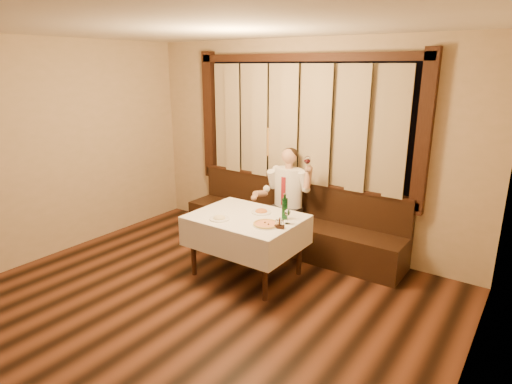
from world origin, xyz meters
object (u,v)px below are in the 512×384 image
Objects in this scene: pizza at (266,224)px; pasta_cream at (219,217)px; cruet_caddy at (280,225)px; seated_man at (286,192)px; banquette at (290,226)px; dining_table at (246,224)px; pasta_red at (261,210)px; green_bottle at (285,208)px.

pasta_cream reaches higher than pizza.
seated_man is (-0.55, 1.05, 0.02)m from cruet_caddy.
cruet_caddy is 0.08× the size of seated_man.
seated_man is (0.16, 1.20, 0.03)m from pasta_cream.
seated_man is (-0.02, -0.09, 0.51)m from banquette.
dining_table is 0.95m from seated_man.
banquette reaches higher than dining_table.
pasta_red is 0.36m from green_bottle.
pasta_red is at bearing -84.50° from banquette.
banquette is 1.08m from dining_table.
pizza is 0.57m from pasta_cream.
pasta_red is 0.54m from pasta_cream.
dining_table is 0.51m from green_bottle.
pasta_red is at bearing -82.05° from seated_man.
banquette is 13.39× the size of pasta_red.
pasta_cream is 0.17× the size of seated_man.
pizza is 0.17m from cruet_caddy.
pasta_cream is at bearing -124.16° from dining_table.
green_bottle is 2.59× the size of cruet_caddy.
cruet_caddy is (0.11, -0.28, -0.09)m from green_bottle.
pasta_red is at bearing 131.55° from pizza.
dining_table is at bearing -158.26° from green_bottle.
pasta_cream is 0.75m from green_bottle.
banquette is 1.29m from pizza.
pasta_cream is at bearing -144.09° from green_bottle.
dining_table is 0.56m from cruet_caddy.
cruet_caddy reaches higher than dining_table.
seated_man reaches higher than pizza.
seated_man reaches higher than green_bottle.
banquette reaches higher than pasta_red.
pizza is 1.00× the size of green_bottle.
banquette is 2.52× the size of dining_table.
seated_man is at bearing 120.21° from green_bottle.
pasta_red is 0.74m from seated_man.
pizza is 2.60× the size of cruet_caddy.
pizza is 0.32m from green_bottle.
pasta_red is 0.17× the size of seated_man.
banquette is 2.28× the size of seated_man.
cruet_caddy is at bearing -62.13° from seated_man.
seated_man is at bearing 95.68° from cruet_caddy.
dining_table is 4.14× the size of pizza.
green_bottle is (0.34, -0.03, 0.10)m from pasta_red.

